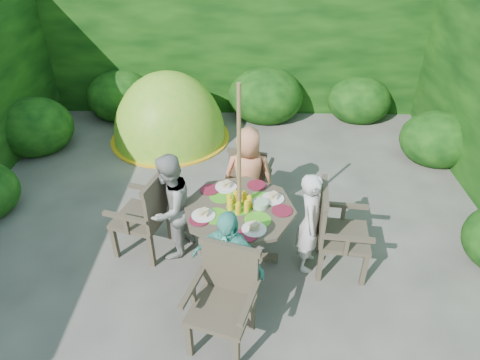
{
  "coord_description": "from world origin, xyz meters",
  "views": [
    {
      "loc": [
        0.3,
        -4.4,
        3.65
      ],
      "look_at": [
        0.2,
        -0.21,
        0.85
      ],
      "focal_mm": 32.0,
      "sensor_mm": 36.0,
      "label": 1
    }
  ],
  "objects_px": {
    "patio_table": "(239,216)",
    "garden_chair_left": "(147,213)",
    "garden_chair_right": "(336,230)",
    "child_front": "(227,265)",
    "child_back": "(248,175)",
    "parasol_pole": "(239,181)",
    "child_right": "(310,223)",
    "child_left": "(170,207)",
    "dome_tent": "(171,138)",
    "garden_chair_back": "(250,175)",
    "garden_chair_front": "(224,297)"
  },
  "relations": [
    {
      "from": "child_left",
      "to": "garden_chair_back",
      "type": "bearing_deg",
      "value": 159.18
    },
    {
      "from": "garden_chair_front",
      "to": "child_back",
      "type": "distance_m",
      "value": 1.9
    },
    {
      "from": "child_left",
      "to": "child_back",
      "type": "bearing_deg",
      "value": 149.75
    },
    {
      "from": "patio_table",
      "to": "child_right",
      "type": "xyz_separation_m",
      "value": [
        0.79,
        -0.09,
        -0.01
      ]
    },
    {
      "from": "garden_chair_right",
      "to": "parasol_pole",
      "type": "bearing_deg",
      "value": 89.81
    },
    {
      "from": "garden_chair_right",
      "to": "child_right",
      "type": "height_order",
      "value": "child_right"
    },
    {
      "from": "garden_chair_left",
      "to": "child_front",
      "type": "xyz_separation_m",
      "value": [
        0.99,
        -0.9,
        0.09
      ]
    },
    {
      "from": "garden_chair_front",
      "to": "child_back",
      "type": "bearing_deg",
      "value": 101.43
    },
    {
      "from": "child_right",
      "to": "garden_chair_left",
      "type": "bearing_deg",
      "value": 93.33
    },
    {
      "from": "patio_table",
      "to": "child_left",
      "type": "distance_m",
      "value": 0.81
    },
    {
      "from": "garden_chair_left",
      "to": "patio_table",
      "type": "bearing_deg",
      "value": 100.64
    },
    {
      "from": "patio_table",
      "to": "child_back",
      "type": "relative_size",
      "value": 1.09
    },
    {
      "from": "patio_table",
      "to": "parasol_pole",
      "type": "xyz_separation_m",
      "value": [
        -0.0,
        -0.0,
        0.47
      ]
    },
    {
      "from": "garden_chair_back",
      "to": "child_left",
      "type": "xyz_separation_m",
      "value": [
        -0.91,
        -1.0,
        0.19
      ]
    },
    {
      "from": "garden_chair_left",
      "to": "child_back",
      "type": "bearing_deg",
      "value": 136.61
    },
    {
      "from": "child_back",
      "to": "garden_chair_back",
      "type": "bearing_deg",
      "value": -95.55
    },
    {
      "from": "garden_chair_right",
      "to": "child_front",
      "type": "xyz_separation_m",
      "value": [
        -1.17,
        -0.67,
        0.09
      ]
    },
    {
      "from": "garden_chair_back",
      "to": "garden_chair_right",
      "type": "bearing_deg",
      "value": 143.73
    },
    {
      "from": "garden_chair_left",
      "to": "child_right",
      "type": "relative_size",
      "value": 0.84
    },
    {
      "from": "child_back",
      "to": "parasol_pole",
      "type": "bearing_deg",
      "value": 82.15
    },
    {
      "from": "garden_chair_right",
      "to": "child_front",
      "type": "bearing_deg",
      "value": 126.15
    },
    {
      "from": "child_back",
      "to": "dome_tent",
      "type": "bearing_deg",
      "value": -58.77
    },
    {
      "from": "garden_chair_left",
      "to": "child_back",
      "type": "xyz_separation_m",
      "value": [
        1.18,
        0.69,
        0.1
      ]
    },
    {
      "from": "garden_chair_left",
      "to": "child_front",
      "type": "relative_size",
      "value": 0.81
    },
    {
      "from": "garden_chair_back",
      "to": "garden_chair_front",
      "type": "bearing_deg",
      "value": 99.54
    },
    {
      "from": "garden_chair_left",
      "to": "child_back",
      "type": "height_order",
      "value": "child_back"
    },
    {
      "from": "parasol_pole",
      "to": "child_front",
      "type": "xyz_separation_m",
      "value": [
        -0.09,
        -0.79,
        -0.45
      ]
    },
    {
      "from": "garden_chair_back",
      "to": "child_right",
      "type": "distance_m",
      "value": 1.38
    },
    {
      "from": "garden_chair_back",
      "to": "child_front",
      "type": "relative_size",
      "value": 0.69
    },
    {
      "from": "garden_chair_front",
      "to": "child_left",
      "type": "relative_size",
      "value": 0.75
    },
    {
      "from": "parasol_pole",
      "to": "garden_chair_back",
      "type": "distance_m",
      "value": 1.27
    },
    {
      "from": "child_back",
      "to": "child_front",
      "type": "height_order",
      "value": "child_back"
    },
    {
      "from": "patio_table",
      "to": "child_left",
      "type": "xyz_separation_m",
      "value": [
        -0.8,
        0.09,
        0.03
      ]
    },
    {
      "from": "child_right",
      "to": "parasol_pole",
      "type": "bearing_deg",
      "value": 92.85
    },
    {
      "from": "garden_chair_right",
      "to": "child_front",
      "type": "distance_m",
      "value": 1.35
    },
    {
      "from": "garden_chair_right",
      "to": "child_right",
      "type": "relative_size",
      "value": 0.83
    },
    {
      "from": "garden_chair_left",
      "to": "dome_tent",
      "type": "relative_size",
      "value": 0.43
    },
    {
      "from": "child_back",
      "to": "child_front",
      "type": "relative_size",
      "value": 1.01
    },
    {
      "from": "garden_chair_right",
      "to": "child_right",
      "type": "bearing_deg",
      "value": 89.77
    },
    {
      "from": "patio_table",
      "to": "garden_chair_left",
      "type": "distance_m",
      "value": 1.1
    },
    {
      "from": "child_right",
      "to": "garden_chair_right",
      "type": "bearing_deg",
      "value": -87.2
    },
    {
      "from": "garden_chair_left",
      "to": "child_right",
      "type": "height_order",
      "value": "child_right"
    },
    {
      "from": "garden_chair_right",
      "to": "garden_chair_back",
      "type": "xyz_separation_m",
      "value": [
        -0.97,
        1.22,
        -0.08
      ]
    },
    {
      "from": "child_front",
      "to": "garden_chair_back",
      "type": "bearing_deg",
      "value": 105.44
    },
    {
      "from": "parasol_pole",
      "to": "child_left",
      "type": "xyz_separation_m",
      "value": [
        -0.79,
        0.09,
        -0.43
      ]
    },
    {
      "from": "parasol_pole",
      "to": "garden_chair_left",
      "type": "relative_size",
      "value": 2.11
    },
    {
      "from": "garden_chair_right",
      "to": "dome_tent",
      "type": "height_order",
      "value": "dome_tent"
    },
    {
      "from": "parasol_pole",
      "to": "garden_chair_right",
      "type": "height_order",
      "value": "parasol_pole"
    },
    {
      "from": "parasol_pole",
      "to": "child_left",
      "type": "bearing_deg",
      "value": 173.41
    },
    {
      "from": "parasol_pole",
      "to": "child_front",
      "type": "bearing_deg",
      "value": -96.59
    }
  ]
}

